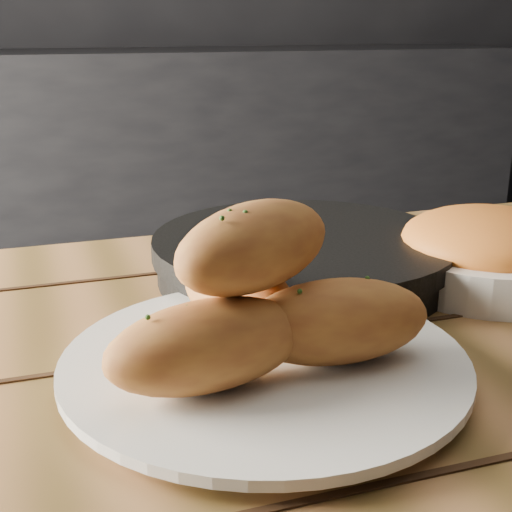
{
  "coord_description": "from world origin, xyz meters",
  "views": [
    {
      "loc": [
        -0.6,
        -1.12,
        1.0
      ],
      "look_at": [
        -0.44,
        -0.65,
        0.84
      ],
      "focal_mm": 50.0,
      "sensor_mm": 36.0,
      "label": 1
    }
  ],
  "objects_px": {
    "plate": "(264,366)",
    "table": "(346,504)",
    "bowl": "(489,251)",
    "skillet": "(305,256)",
    "bread_rolls": "(259,302)"
  },
  "relations": [
    {
      "from": "bread_rolls",
      "to": "skillet",
      "type": "distance_m",
      "value": 0.23
    },
    {
      "from": "table",
      "to": "bowl",
      "type": "xyz_separation_m",
      "value": [
        0.23,
        0.17,
        0.13
      ]
    },
    {
      "from": "bread_rolls",
      "to": "bowl",
      "type": "height_order",
      "value": "bread_rolls"
    },
    {
      "from": "bread_rolls",
      "to": "bowl",
      "type": "relative_size",
      "value": 1.19
    },
    {
      "from": "table",
      "to": "skillet",
      "type": "height_order",
      "value": "skillet"
    },
    {
      "from": "plate",
      "to": "table",
      "type": "bearing_deg",
      "value": -42.27
    },
    {
      "from": "bread_rolls",
      "to": "skillet",
      "type": "xyz_separation_m",
      "value": [
        0.12,
        0.2,
        -0.04
      ]
    },
    {
      "from": "skillet",
      "to": "bowl",
      "type": "relative_size",
      "value": 2.12
    },
    {
      "from": "table",
      "to": "plate",
      "type": "xyz_separation_m",
      "value": [
        -0.05,
        0.05,
        0.1
      ]
    },
    {
      "from": "table",
      "to": "plate",
      "type": "distance_m",
      "value": 0.12
    },
    {
      "from": "skillet",
      "to": "bowl",
      "type": "xyz_separation_m",
      "value": [
        0.17,
        -0.07,
        0.01
      ]
    },
    {
      "from": "plate",
      "to": "skillet",
      "type": "distance_m",
      "value": 0.23
    },
    {
      "from": "plate",
      "to": "skillet",
      "type": "bearing_deg",
      "value": 60.1
    },
    {
      "from": "plate",
      "to": "bowl",
      "type": "xyz_separation_m",
      "value": [
        0.28,
        0.12,
        0.02
      ]
    },
    {
      "from": "skillet",
      "to": "bread_rolls",
      "type": "bearing_deg",
      "value": -120.62
    }
  ]
}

